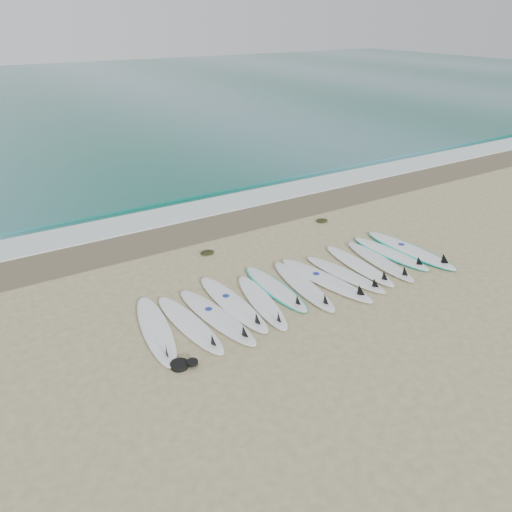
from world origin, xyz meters
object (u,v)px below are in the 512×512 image
surfboard_0 (156,330)px  leash_coil (182,364)px  surfboard_6 (304,286)px  surfboard_12 (411,250)px

surfboard_0 → leash_coil: bearing=-80.7°
surfboard_6 → surfboard_12: bearing=7.7°
surfboard_0 → leash_coil: (-0.01, -1.20, -0.01)m
surfboard_6 → leash_coil: bearing=-156.0°
surfboard_0 → leash_coil: 1.20m
surfboard_0 → surfboard_12: surfboard_12 is taller
surfboard_0 → leash_coil: surfboard_0 is taller
surfboard_6 → surfboard_12: 3.46m
surfboard_0 → leash_coil: size_ratio=5.73×
surfboard_6 → surfboard_0: bearing=-175.5°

